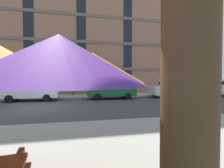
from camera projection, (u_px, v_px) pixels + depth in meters
The scene contains 7 objects.
ground_plane at pixel (39, 108), 10.34m from camera, with size 120.00×120.00×0.00m, color #424244.
sidewalk_far at pixel (54, 96), 16.99m from camera, with size 56.00×3.60×0.12m, color #B2ADA3.
apartment_building at pixel (61, 28), 24.75m from camera, with size 46.70×12.08×19.20m.
sedan_white at pixel (32, 90), 13.65m from camera, with size 4.40×1.98×1.78m.
sedan_green at pixel (112, 89), 15.10m from camera, with size 4.40×1.98×1.78m.
sedan_white_midblock at pixel (172, 88), 16.42m from camera, with size 4.40×1.98×1.78m.
street_tree_middle at pixel (72, 61), 17.65m from camera, with size 2.71×2.69×5.31m.
Camera 1 is at (2.37, -11.05, 1.77)m, focal length 26.13 mm.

